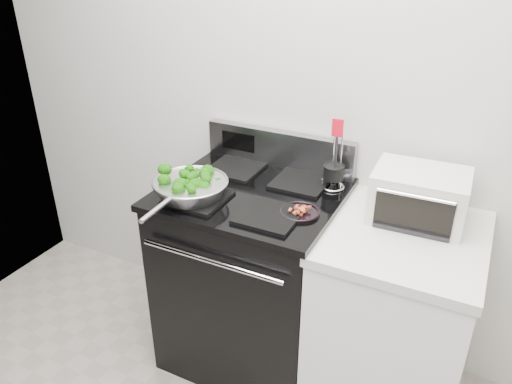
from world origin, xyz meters
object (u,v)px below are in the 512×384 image
Objects in this scene: toaster_oven at (419,196)px; skillet at (190,187)px; gas_range at (252,275)px; utensil_holder at (333,176)px; bacon_plate at (300,210)px.

skillet is at bearing -163.00° from toaster_oven.
utensil_holder is (0.31, 0.19, 0.52)m from gas_range.
gas_range is 2.17× the size of skillet.
toaster_oven is at bearing 10.63° from gas_range.
bacon_plate is (0.27, -0.09, 0.48)m from gas_range.
bacon_plate is at bearing -19.41° from gas_range.
skillet is 1.57× the size of utensil_holder.
utensil_holder reaches higher than gas_range.
bacon_plate is 0.50× the size of utensil_holder.
gas_range is 3.42× the size of utensil_holder.
skillet is (-0.20, -0.18, 0.51)m from gas_range.
toaster_oven is (0.38, -0.06, 0.02)m from utensil_holder.
toaster_oven is at bearing 27.88° from bacon_plate.
skillet reaches higher than bacon_plate.
skillet is at bearing -169.83° from bacon_plate.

